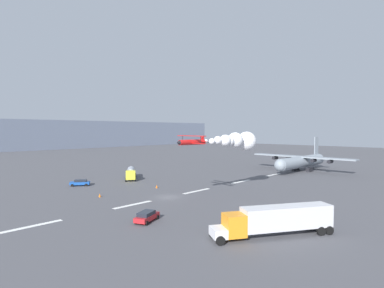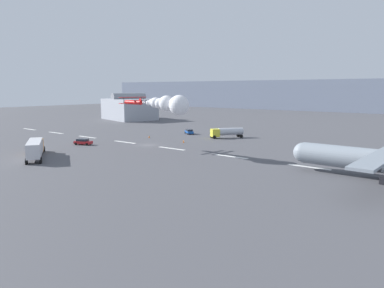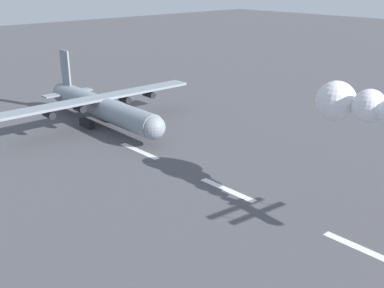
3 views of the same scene
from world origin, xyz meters
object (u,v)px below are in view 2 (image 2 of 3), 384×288
(cargo_transport_plane, at_px, (382,160))
(stunt_biplane_red, at_px, (168,104))
(fuel_tanker_truck, at_px, (227,132))
(airport_staff_sedan, at_px, (189,131))
(traffic_cone_near, at_px, (149,137))
(semi_truck_orange, at_px, (35,148))
(followme_car_yellow, at_px, (83,142))
(traffic_cone_far, at_px, (184,141))

(cargo_transport_plane, height_order, stunt_biplane_red, stunt_biplane_red)
(fuel_tanker_truck, xyz_separation_m, airport_staff_sedan, (-14.21, 0.36, -0.93))
(stunt_biplane_red, xyz_separation_m, traffic_cone_near, (-22.69, 16.65, -10.54))
(semi_truck_orange, xyz_separation_m, followme_car_yellow, (-7.34, 16.52, -1.33))
(cargo_transport_plane, relative_size, fuel_tanker_truck, 3.65)
(semi_truck_orange, bearing_deg, followme_car_yellow, 113.94)
(semi_truck_orange, distance_m, fuel_tanker_truck, 52.21)
(airport_staff_sedan, relative_size, traffic_cone_far, 6.18)
(cargo_transport_plane, relative_size, traffic_cone_far, 44.22)
(airport_staff_sedan, bearing_deg, semi_truck_orange, -89.74)
(cargo_transport_plane, bearing_deg, stunt_biplane_red, -174.10)
(traffic_cone_far, bearing_deg, followme_car_yellow, -133.33)
(fuel_tanker_truck, bearing_deg, airport_staff_sedan, 178.53)
(cargo_transport_plane, relative_size, stunt_biplane_red, 1.55)
(cargo_transport_plane, distance_m, traffic_cone_near, 64.57)
(stunt_biplane_red, bearing_deg, followme_car_yellow, -173.48)
(fuel_tanker_truck, bearing_deg, traffic_cone_near, -141.04)
(stunt_biplane_red, distance_m, followme_car_yellow, 28.59)
(followme_car_yellow, bearing_deg, cargo_transport_plane, 6.15)
(followme_car_yellow, distance_m, airport_staff_sedan, 34.88)
(traffic_cone_near, bearing_deg, cargo_transport_plane, -11.13)
(semi_truck_orange, xyz_separation_m, fuel_tanker_truck, (13.98, 50.31, -0.39))
(stunt_biplane_red, bearing_deg, fuel_tanker_truck, 99.70)
(traffic_cone_near, bearing_deg, fuel_tanker_truck, 38.96)
(cargo_transport_plane, height_order, fuel_tanker_truck, cargo_transport_plane)
(cargo_transport_plane, distance_m, fuel_tanker_truck, 53.02)
(stunt_biplane_red, xyz_separation_m, followme_car_yellow, (-26.57, -3.04, -10.10))
(fuel_tanker_truck, relative_size, airport_staff_sedan, 1.96)
(stunt_biplane_red, xyz_separation_m, airport_staff_sedan, (-19.46, 31.11, -10.10))
(stunt_biplane_red, bearing_deg, semi_truck_orange, -134.52)
(stunt_biplane_red, height_order, airport_staff_sedan, stunt_biplane_red)
(cargo_transport_plane, xyz_separation_m, fuel_tanker_truck, (-45.87, 26.55, -1.45))
(cargo_transport_plane, xyz_separation_m, followme_car_yellow, (-67.18, -7.23, -2.38))
(cargo_transport_plane, bearing_deg, airport_staff_sedan, 155.86)
(cargo_transport_plane, distance_m, followme_car_yellow, 67.61)
(followme_car_yellow, bearing_deg, stunt_biplane_red, 6.52)
(followme_car_yellow, bearing_deg, traffic_cone_far, 46.67)
(stunt_biplane_red, bearing_deg, airport_staff_sedan, 122.03)
(fuel_tanker_truck, relative_size, traffic_cone_far, 12.11)
(cargo_transport_plane, bearing_deg, followme_car_yellow, -173.85)
(fuel_tanker_truck, xyz_separation_m, followme_car_yellow, (-21.31, -33.79, -0.93))
(followme_car_yellow, relative_size, traffic_cone_near, 6.49)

